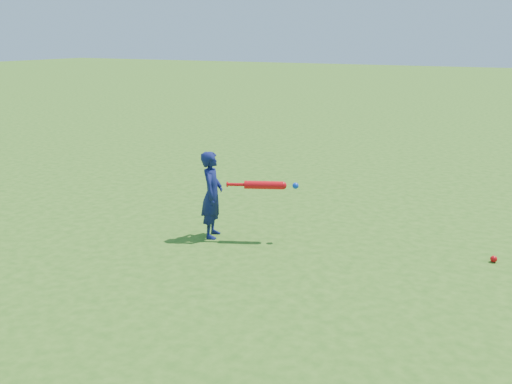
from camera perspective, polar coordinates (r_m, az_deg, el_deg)
ground at (r=6.64m, az=-9.66°, el=-4.54°), size 80.00×80.00×0.00m
child at (r=6.47m, az=-4.42°, el=-0.27°), size 0.35×0.42×1.00m
ground_ball_red at (r=6.34m, az=22.68°, el=-6.20°), size 0.07×0.07×0.07m
bat_swing at (r=6.32m, az=1.09°, el=0.69°), size 0.75×0.36×0.09m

